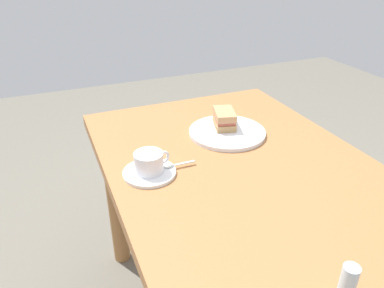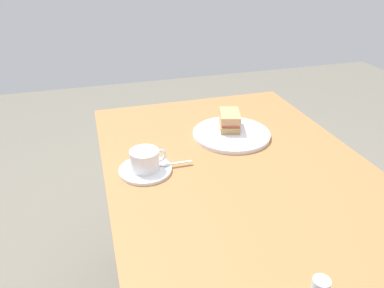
{
  "view_description": "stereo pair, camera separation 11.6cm",
  "coord_description": "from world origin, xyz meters",
  "px_view_note": "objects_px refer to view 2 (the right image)",
  "views": [
    {
      "loc": [
        0.82,
        -0.51,
        1.32
      ],
      "look_at": [
        -0.14,
        -0.11,
        0.75
      ],
      "focal_mm": 34.42,
      "sensor_mm": 36.0,
      "label": 1
    },
    {
      "loc": [
        0.86,
        -0.4,
        1.32
      ],
      "look_at": [
        -0.14,
        -0.11,
        0.75
      ],
      "focal_mm": 34.42,
      "sensor_mm": 36.0,
      "label": 2
    }
  ],
  "objects_px": {
    "sandwich_plate": "(231,134)",
    "spoon": "(171,164)",
    "dining_table": "(239,200)",
    "coffee_saucer": "(145,170)",
    "coffee_cup": "(145,159)",
    "sandwich_front": "(230,120)"
  },
  "relations": [
    {
      "from": "sandwich_plate",
      "to": "coffee_cup",
      "type": "height_order",
      "value": "coffee_cup"
    },
    {
      "from": "dining_table",
      "to": "spoon",
      "type": "distance_m",
      "value": 0.25
    },
    {
      "from": "sandwich_front",
      "to": "coffee_cup",
      "type": "height_order",
      "value": "sandwich_front"
    },
    {
      "from": "dining_table",
      "to": "coffee_cup",
      "type": "height_order",
      "value": "coffee_cup"
    },
    {
      "from": "coffee_cup",
      "to": "spoon",
      "type": "distance_m",
      "value": 0.08
    },
    {
      "from": "spoon",
      "to": "sandwich_front",
      "type": "bearing_deg",
      "value": 124.89
    },
    {
      "from": "sandwich_front",
      "to": "coffee_saucer",
      "type": "height_order",
      "value": "sandwich_front"
    },
    {
      "from": "coffee_saucer",
      "to": "dining_table",
      "type": "bearing_deg",
      "value": 76.32
    },
    {
      "from": "sandwich_front",
      "to": "dining_table",
      "type": "bearing_deg",
      "value": -13.04
    },
    {
      "from": "sandwich_front",
      "to": "spoon",
      "type": "height_order",
      "value": "sandwich_front"
    },
    {
      "from": "sandwich_plate",
      "to": "spoon",
      "type": "distance_m",
      "value": 0.29
    },
    {
      "from": "dining_table",
      "to": "coffee_saucer",
      "type": "distance_m",
      "value": 0.31
    },
    {
      "from": "sandwich_front",
      "to": "spoon",
      "type": "distance_m",
      "value": 0.32
    },
    {
      "from": "coffee_saucer",
      "to": "coffee_cup",
      "type": "distance_m",
      "value": 0.04
    },
    {
      "from": "coffee_cup",
      "to": "sandwich_plate",
      "type": "bearing_deg",
      "value": 113.58
    },
    {
      "from": "spoon",
      "to": "dining_table",
      "type": "bearing_deg",
      "value": 71.41
    },
    {
      "from": "sandwich_plate",
      "to": "coffee_saucer",
      "type": "xyz_separation_m",
      "value": [
        0.14,
        -0.33,
        -0.0
      ]
    },
    {
      "from": "coffee_saucer",
      "to": "coffee_cup",
      "type": "xyz_separation_m",
      "value": [
        -0.0,
        0.0,
        0.04
      ]
    },
    {
      "from": "sandwich_plate",
      "to": "spoon",
      "type": "xyz_separation_m",
      "value": [
        0.14,
        -0.25,
        0.01
      ]
    },
    {
      "from": "dining_table",
      "to": "sandwich_front",
      "type": "bearing_deg",
      "value": 166.96
    },
    {
      "from": "dining_table",
      "to": "coffee_saucer",
      "type": "relative_size",
      "value": 7.37
    },
    {
      "from": "dining_table",
      "to": "spoon",
      "type": "height_order",
      "value": "spoon"
    }
  ]
}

